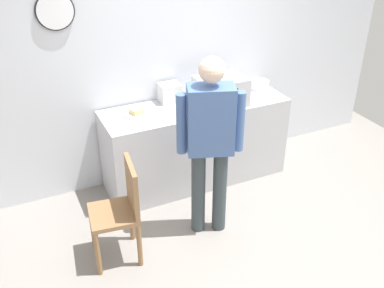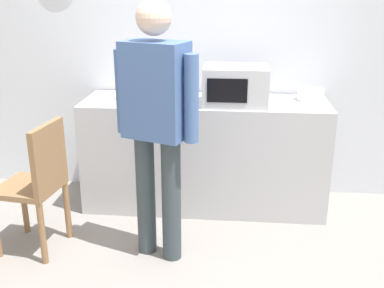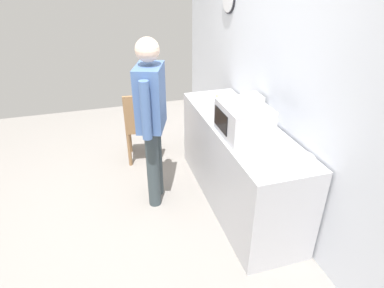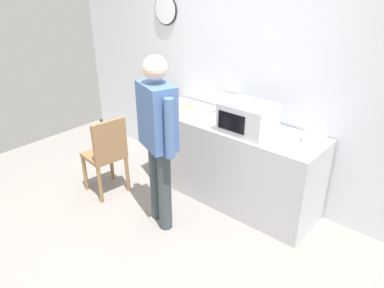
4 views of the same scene
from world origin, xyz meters
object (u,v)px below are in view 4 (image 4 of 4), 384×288
object	(u,v)px
sandwich_plate	(189,107)
salad_bowl	(314,138)
toaster	(228,105)
microwave	(247,118)
person_standing	(158,133)
fork_utensil	(291,146)
wooden_chair	(107,153)
spoon_utensil	(268,125)

from	to	relation	value
sandwich_plate	salad_bowl	distance (m)	1.49
sandwich_plate	toaster	distance (m)	0.46
sandwich_plate	toaster	size ratio (longest dim) A/B	1.18
microwave	salad_bowl	distance (m)	0.65
toaster	person_standing	xyz separation A→B (m)	(-0.05, -1.04, 0.00)
fork_utensil	toaster	bearing A→B (deg)	162.28
fork_utensil	wooden_chair	world-z (taller)	wooden_chair
salad_bowl	wooden_chair	bearing A→B (deg)	-154.10
microwave	person_standing	distance (m)	0.89
toaster	microwave	bearing A→B (deg)	-33.72
salad_bowl	fork_utensil	bearing A→B (deg)	-122.26
sandwich_plate	person_standing	bearing A→B (deg)	-66.79
spoon_utensil	wooden_chair	size ratio (longest dim) A/B	0.18
salad_bowl	person_standing	bearing A→B (deg)	-139.55
sandwich_plate	toaster	xyz separation A→B (m)	(0.43, 0.16, 0.08)
sandwich_plate	microwave	bearing A→B (deg)	-9.08
fork_utensil	person_standing	size ratio (longest dim) A/B	0.10
fork_utensil	spoon_utensil	bearing A→B (deg)	144.20
toaster	wooden_chair	world-z (taller)	toaster
wooden_chair	spoon_utensil	bearing A→B (deg)	36.57
toaster	person_standing	size ratio (longest dim) A/B	0.13
spoon_utensil	person_standing	bearing A→B (deg)	-118.50
wooden_chair	microwave	bearing A→B (deg)	29.02
microwave	sandwich_plate	bearing A→B (deg)	170.92
microwave	toaster	world-z (taller)	microwave
salad_bowl	wooden_chair	size ratio (longest dim) A/B	0.23
sandwich_plate	person_standing	size ratio (longest dim) A/B	0.15
salad_bowl	fork_utensil	xyz separation A→B (m)	(-0.13, -0.20, -0.04)
fork_utensil	sandwich_plate	bearing A→B (deg)	174.18
spoon_utensil	wooden_chair	bearing A→B (deg)	-143.43
sandwich_plate	salad_bowl	size ratio (longest dim) A/B	1.21
person_standing	wooden_chair	bearing A→B (deg)	-179.82
person_standing	microwave	bearing A→B (deg)	56.08
sandwich_plate	salad_bowl	xyz separation A→B (m)	(1.49, 0.06, 0.03)
person_standing	toaster	bearing A→B (deg)	87.18
spoon_utensil	person_standing	xyz separation A→B (m)	(-0.57, -1.04, 0.10)
spoon_utensil	person_standing	world-z (taller)	person_standing
toaster	spoon_utensil	size ratio (longest dim) A/B	1.29
toaster	fork_utensil	bearing A→B (deg)	-17.72
toaster	sandwich_plate	bearing A→B (deg)	-159.74
microwave	sandwich_plate	xyz separation A→B (m)	(-0.88, 0.14, -0.13)
sandwich_plate	person_standing	distance (m)	0.96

